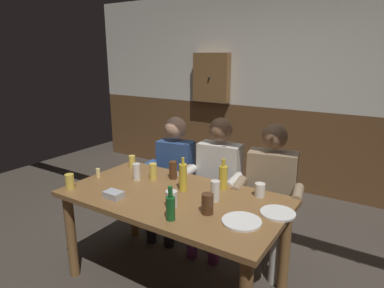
{
  "coord_description": "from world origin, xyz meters",
  "views": [
    {
      "loc": [
        1.37,
        -2.07,
        1.82
      ],
      "look_at": [
        0.0,
        0.09,
        1.12
      ],
      "focal_mm": 30.92,
      "sensor_mm": 36.0,
      "label": 1
    }
  ],
  "objects_px": {
    "pint_glass_1": "(207,204)",
    "pint_glass_6": "(70,181)",
    "person_2": "(270,190)",
    "pint_glass_5": "(215,191)",
    "plate_1": "(278,213)",
    "pint_glass_0": "(260,190)",
    "pint_glass_3": "(172,199)",
    "person_1": "(217,178)",
    "person_0": "(172,171)",
    "pint_glass_4": "(173,170)",
    "table_candle": "(98,173)",
    "wall_dart_cabinet": "(211,78)",
    "pint_glass_2": "(153,171)",
    "dining_table": "(174,208)",
    "pint_glass_8": "(132,161)",
    "pint_glass_7": "(137,172)",
    "bottle_0": "(183,177)",
    "bottle_2": "(223,177)",
    "bottle_1": "(171,207)",
    "plate_0": "(242,221)"
  },
  "relations": [
    {
      "from": "plate_1",
      "to": "pint_glass_0",
      "type": "distance_m",
      "value": 0.3
    },
    {
      "from": "dining_table",
      "to": "pint_glass_8",
      "type": "relative_size",
      "value": 14.94
    },
    {
      "from": "wall_dart_cabinet",
      "to": "pint_glass_5",
      "type": "bearing_deg",
      "value": -60.04
    },
    {
      "from": "plate_1",
      "to": "pint_glass_6",
      "type": "height_order",
      "value": "pint_glass_6"
    },
    {
      "from": "pint_glass_4",
      "to": "pint_glass_7",
      "type": "distance_m",
      "value": 0.31
    },
    {
      "from": "table_candle",
      "to": "plate_1",
      "type": "bearing_deg",
      "value": 6.02
    },
    {
      "from": "pint_glass_0",
      "to": "pint_glass_8",
      "type": "relative_size",
      "value": 0.9
    },
    {
      "from": "pint_glass_5",
      "to": "person_0",
      "type": "bearing_deg",
      "value": 143.97
    },
    {
      "from": "pint_glass_6",
      "to": "pint_glass_7",
      "type": "distance_m",
      "value": 0.54
    },
    {
      "from": "pint_glass_5",
      "to": "wall_dart_cabinet",
      "type": "relative_size",
      "value": 0.22
    },
    {
      "from": "plate_1",
      "to": "pint_glass_3",
      "type": "xyz_separation_m",
      "value": [
        -0.67,
        -0.3,
        0.05
      ]
    },
    {
      "from": "person_1",
      "to": "pint_glass_5",
      "type": "xyz_separation_m",
      "value": [
        0.31,
        -0.6,
        0.16
      ]
    },
    {
      "from": "person_0",
      "to": "table_candle",
      "type": "relative_size",
      "value": 15.19
    },
    {
      "from": "pint_glass_6",
      "to": "pint_glass_7",
      "type": "xyz_separation_m",
      "value": [
        0.32,
        0.44,
        0.01
      ]
    },
    {
      "from": "plate_0",
      "to": "person_0",
      "type": "bearing_deg",
      "value": 144.71
    },
    {
      "from": "bottle_2",
      "to": "pint_glass_5",
      "type": "height_order",
      "value": "bottle_2"
    },
    {
      "from": "pint_glass_5",
      "to": "pint_glass_3",
      "type": "bearing_deg",
      "value": -129.22
    },
    {
      "from": "pint_glass_1",
      "to": "pint_glass_8",
      "type": "bearing_deg",
      "value": 157.62
    },
    {
      "from": "pint_glass_2",
      "to": "pint_glass_3",
      "type": "bearing_deg",
      "value": -38.23
    },
    {
      "from": "dining_table",
      "to": "pint_glass_3",
      "type": "relative_size",
      "value": 14.27
    },
    {
      "from": "pint_glass_3",
      "to": "pint_glass_7",
      "type": "xyz_separation_m",
      "value": [
        -0.56,
        0.27,
        0.01
      ]
    },
    {
      "from": "pint_glass_1",
      "to": "pint_glass_7",
      "type": "xyz_separation_m",
      "value": [
        -0.83,
        0.22,
        0.0
      ]
    },
    {
      "from": "wall_dart_cabinet",
      "to": "table_candle",
      "type": "bearing_deg",
      "value": -84.67
    },
    {
      "from": "dining_table",
      "to": "pint_glass_7",
      "type": "height_order",
      "value": "pint_glass_7"
    },
    {
      "from": "pint_glass_7",
      "to": "person_0",
      "type": "bearing_deg",
      "value": 94.38
    },
    {
      "from": "person_0",
      "to": "bottle_2",
      "type": "bearing_deg",
      "value": 145.65
    },
    {
      "from": "pint_glass_1",
      "to": "pint_glass_4",
      "type": "xyz_separation_m",
      "value": [
        -0.58,
        0.41,
        0.01
      ]
    },
    {
      "from": "person_0",
      "to": "bottle_1",
      "type": "relative_size",
      "value": 5.24
    },
    {
      "from": "person_0",
      "to": "pint_glass_7",
      "type": "relative_size",
      "value": 8.48
    },
    {
      "from": "bottle_0",
      "to": "pint_glass_1",
      "type": "bearing_deg",
      "value": -33.78
    },
    {
      "from": "pint_glass_8",
      "to": "wall_dart_cabinet",
      "type": "relative_size",
      "value": 0.16
    },
    {
      "from": "person_1",
      "to": "pint_glass_2",
      "type": "height_order",
      "value": "person_1"
    },
    {
      "from": "bottle_0",
      "to": "bottle_1",
      "type": "xyz_separation_m",
      "value": [
        0.2,
        -0.44,
        -0.02
      ]
    },
    {
      "from": "person_0",
      "to": "pint_glass_4",
      "type": "relative_size",
      "value": 7.84
    },
    {
      "from": "person_2",
      "to": "wall_dart_cabinet",
      "type": "bearing_deg",
      "value": -58.72
    },
    {
      "from": "pint_glass_2",
      "to": "pint_glass_5",
      "type": "bearing_deg",
      "value": -8.43
    },
    {
      "from": "pint_glass_2",
      "to": "wall_dart_cabinet",
      "type": "distance_m",
      "value": 2.38
    },
    {
      "from": "pint_glass_8",
      "to": "pint_glass_2",
      "type": "bearing_deg",
      "value": -20.82
    },
    {
      "from": "pint_glass_6",
      "to": "table_candle",
      "type": "bearing_deg",
      "value": 90.68
    },
    {
      "from": "pint_glass_6",
      "to": "pint_glass_2",
      "type": "bearing_deg",
      "value": 49.99
    },
    {
      "from": "dining_table",
      "to": "bottle_2",
      "type": "height_order",
      "value": "bottle_2"
    },
    {
      "from": "table_candle",
      "to": "wall_dart_cabinet",
      "type": "xyz_separation_m",
      "value": [
        -0.23,
        2.42,
        0.68
      ]
    },
    {
      "from": "dining_table",
      "to": "person_1",
      "type": "height_order",
      "value": "person_1"
    },
    {
      "from": "table_candle",
      "to": "plate_0",
      "type": "distance_m",
      "value": 1.4
    },
    {
      "from": "pint_glass_4",
      "to": "pint_glass_7",
      "type": "height_order",
      "value": "pint_glass_4"
    },
    {
      "from": "pint_glass_1",
      "to": "pint_glass_4",
      "type": "relative_size",
      "value": 0.92
    },
    {
      "from": "pint_glass_5",
      "to": "pint_glass_8",
      "type": "relative_size",
      "value": 1.35
    },
    {
      "from": "pint_glass_1",
      "to": "pint_glass_6",
      "type": "bearing_deg",
      "value": -169.42
    },
    {
      "from": "person_2",
      "to": "pint_glass_5",
      "type": "relative_size",
      "value": 8.13
    },
    {
      "from": "plate_1",
      "to": "pint_glass_7",
      "type": "height_order",
      "value": "pint_glass_7"
    }
  ]
}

